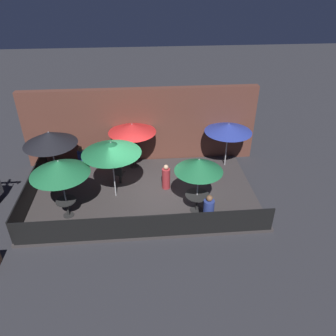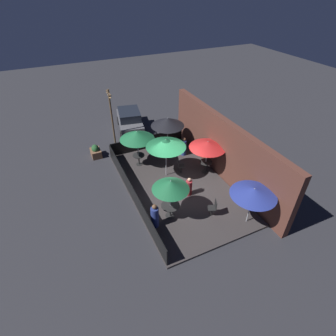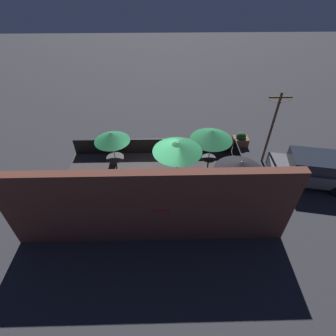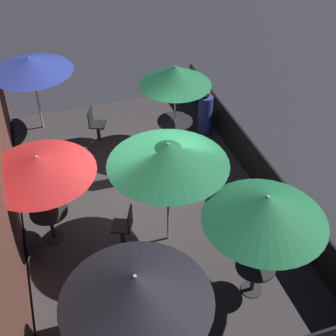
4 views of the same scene
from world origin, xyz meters
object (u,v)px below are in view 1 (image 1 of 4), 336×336
object	(u,v)px
dining_table_1	(67,204)
dining_table_2	(134,155)
patio_umbrella_3	(111,148)
patio_chair_0	(209,171)
patio_chair_1	(119,173)
patio_umbrella_4	(229,128)
patio_umbrella_0	(199,165)
patio_umbrella_5	(49,138)
dining_table_0	(197,198)
patio_umbrella_1	(59,167)
patio_umbrella_2	(132,128)
patron_2	(208,213)
patron_1	(166,178)
patron_0	(82,160)

from	to	relation	value
dining_table_1	dining_table_2	xyz separation A→B (m)	(2.49, 3.40, 0.05)
patio_umbrella_3	patio_chair_0	world-z (taller)	patio_umbrella_3
dining_table_2	patio_chair_1	world-z (taller)	patio_chair_1
patio_umbrella_4	patio_chair_0	world-z (taller)	patio_umbrella_4
patio_umbrella_0	patio_umbrella_5	distance (m)	6.27
dining_table_1	patio_umbrella_0	bearing A→B (deg)	-1.20
dining_table_0	dining_table_2	world-z (taller)	dining_table_2
patio_umbrella_1	patio_chair_1	distance (m)	3.16
patio_chair_1	patio_umbrella_0	bearing A→B (deg)	-100.83
patio_umbrella_2	patio_chair_0	bearing A→B (deg)	-25.65
patio_umbrella_1	patio_umbrella_4	world-z (taller)	patio_umbrella_1
patio_umbrella_1	dining_table_1	bearing A→B (deg)	-90.00
patio_umbrella_0	patron_2	size ratio (longest dim) A/B	1.67
patio_umbrella_4	patio_chair_1	world-z (taller)	patio_umbrella_4
dining_table_0	patron_1	world-z (taller)	patron_1
patio_umbrella_4	patio_umbrella_3	bearing A→B (deg)	-157.89
patio_umbrella_4	patron_0	distance (m)	6.76
patio_chair_0	patio_chair_1	distance (m)	3.87
patio_umbrella_2	patio_umbrella_5	bearing A→B (deg)	-163.42
patio_umbrella_2	patio_chair_1	world-z (taller)	patio_umbrella_2
patio_umbrella_1	patron_0	world-z (taller)	patio_umbrella_1
patio_umbrella_4	patron_0	xyz separation A→B (m)	(-6.63, -0.05, -1.33)
patio_umbrella_5	dining_table_1	xyz separation A→B (m)	(0.85, -2.40, -1.57)
dining_table_0	patron_2	xyz separation A→B (m)	(0.25, -0.94, 0.02)
patio_umbrella_0	patron_0	size ratio (longest dim) A/B	1.74
patio_umbrella_3	patron_2	bearing A→B (deg)	-32.20
patio_umbrella_2	dining_table_1	size ratio (longest dim) A/B	2.94
dining_table_2	patron_1	size ratio (longest dim) A/B	0.69
patio_umbrella_4	patron_2	distance (m)	4.71
patron_2	dining_table_2	bearing A→B (deg)	7.91
dining_table_0	dining_table_1	xyz separation A→B (m)	(-4.90, 0.10, -0.04)
patio_umbrella_2	patio_chair_0	size ratio (longest dim) A/B	2.29
patio_chair_0	patron_2	bearing A→B (deg)	11.89
patio_umbrella_4	dining_table_1	xyz separation A→B (m)	(-6.80, -3.16, -1.37)
patio_chair_0	patio_umbrella_0	bearing A→B (deg)	-0.00
patio_umbrella_4	dining_table_1	size ratio (longest dim) A/B	2.90
patio_umbrella_5	patio_umbrella_1	bearing A→B (deg)	-70.57
dining_table_2	patio_chair_0	distance (m)	3.61
patio_umbrella_3	patio_umbrella_4	bearing A→B (deg)	22.11
patio_umbrella_4	patron_0	bearing A→B (deg)	-179.60
patio_umbrella_0	patio_umbrella_2	world-z (taller)	patio_umbrella_0
patio_umbrella_4	dining_table_1	bearing A→B (deg)	-155.04
patio_umbrella_4	dining_table_2	world-z (taller)	patio_umbrella_4
patio_umbrella_1	patio_chair_1	xyz separation A→B (m)	(1.87, 1.98, -1.61)
patio_umbrella_5	patio_chair_0	world-z (taller)	patio_umbrella_5
patron_0	patio_chair_0	bearing A→B (deg)	-74.63
patio_chair_1	patron_2	bearing A→B (deg)	-109.01
patio_umbrella_1	patron_2	xyz separation A→B (m)	(5.15, -1.05, -1.53)
patio_umbrella_3	dining_table_2	distance (m)	2.92
dining_table_1	dining_table_2	bearing A→B (deg)	53.75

